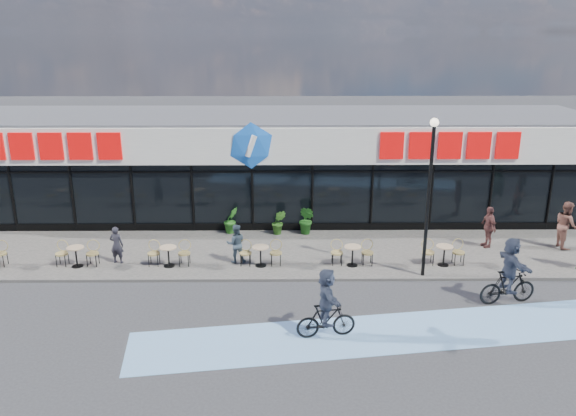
% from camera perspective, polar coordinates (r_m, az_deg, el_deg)
% --- Properties ---
extents(ground, '(120.00, 120.00, 0.00)m').
position_cam_1_polar(ground, '(17.60, -4.71, -10.25)').
color(ground, '#28282B').
rests_on(ground, ground).
extents(sidewalk, '(44.00, 5.00, 0.10)m').
position_cam_1_polar(sidewalk, '(21.66, -3.89, -4.58)').
color(sidewalk, '#5D5853').
rests_on(sidewalk, ground).
extents(bike_lane, '(14.17, 4.13, 0.01)m').
position_cam_1_polar(bike_lane, '(16.47, 9.27, -12.50)').
color(bike_lane, '#6591C0').
rests_on(bike_lane, ground).
extents(building, '(30.60, 6.57, 4.75)m').
position_cam_1_polar(building, '(26.16, -3.33, 4.57)').
color(building, black).
rests_on(building, ground).
extents(lamp_post, '(0.28, 0.28, 5.45)m').
position_cam_1_polar(lamp_post, '(19.11, 14.18, 2.21)').
color(lamp_post, black).
rests_on(lamp_post, sidewalk).
extents(bistro_set_2, '(1.54, 0.62, 0.90)m').
position_cam_1_polar(bistro_set_2, '(21.59, -20.65, -4.36)').
color(bistro_set_2, tan).
rests_on(bistro_set_2, sidewalk).
extents(bistro_set_3, '(1.54, 0.62, 0.90)m').
position_cam_1_polar(bistro_set_3, '(20.69, -12.00, -4.53)').
color(bistro_set_3, tan).
rests_on(bistro_set_3, sidewalk).
extents(bistro_set_4, '(1.54, 0.62, 0.90)m').
position_cam_1_polar(bistro_set_4, '(20.29, -2.79, -4.59)').
color(bistro_set_4, tan).
rests_on(bistro_set_4, sidewalk).
extents(bistro_set_5, '(1.54, 0.62, 0.90)m').
position_cam_1_polar(bistro_set_5, '(20.42, 6.54, -4.53)').
color(bistro_set_5, tan).
rests_on(bistro_set_5, sidewalk).
extents(bistro_set_6, '(1.54, 0.62, 0.90)m').
position_cam_1_polar(bistro_set_6, '(21.08, 15.51, -4.37)').
color(bistro_set_6, tan).
rests_on(bistro_set_6, sidewalk).
extents(potted_plant_left, '(0.79, 0.75, 1.12)m').
position_cam_1_polar(potted_plant_left, '(23.54, -5.81, -1.22)').
color(potted_plant_left, '#27671D').
rests_on(potted_plant_left, sidewalk).
extents(potted_plant_mid, '(0.85, 0.86, 1.22)m').
position_cam_1_polar(potted_plant_mid, '(23.26, 1.90, -1.25)').
color(potted_plant_mid, '#205919').
rests_on(potted_plant_mid, sidewalk).
extents(potted_plant_right, '(0.62, 0.52, 1.05)m').
position_cam_1_polar(potted_plant_right, '(23.28, -0.95, -1.43)').
color(potted_plant_right, '#2D601B').
rests_on(potted_plant_right, sidewalk).
extents(patron_left, '(0.55, 0.41, 1.39)m').
position_cam_1_polar(patron_left, '(21.29, -17.02, -3.60)').
color(patron_left, black).
rests_on(patron_left, sidewalk).
extents(patron_right, '(0.77, 0.64, 1.45)m').
position_cam_1_polar(patron_right, '(20.49, -5.31, -3.61)').
color(patron_right, '#2E3B47').
rests_on(patron_right, sidewalk).
extents(pedestrian_a, '(0.56, 1.02, 1.64)m').
position_cam_1_polar(pedestrian_a, '(23.19, 19.69, -1.80)').
color(pedestrian_a, '#4C2927').
rests_on(pedestrian_a, sidewalk).
extents(pedestrian_b, '(0.71, 0.91, 1.86)m').
position_cam_1_polar(pedestrian_b, '(24.26, 26.39, -1.53)').
color(pedestrian_b, brown).
rests_on(pedestrian_b, sidewalk).
extents(cyclist_a, '(1.73, 1.55, 2.06)m').
position_cam_1_polar(cyclist_a, '(15.72, 3.92, -9.93)').
color(cyclist_a, black).
rests_on(cyclist_a, ground).
extents(cyclist_b, '(1.92, 1.68, 2.19)m').
position_cam_1_polar(cyclist_b, '(18.80, 21.57, -6.27)').
color(cyclist_b, black).
rests_on(cyclist_b, ground).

